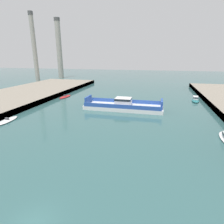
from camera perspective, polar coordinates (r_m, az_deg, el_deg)
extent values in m
cube|color=silver|center=(53.47, 3.49, 1.45)|extent=(22.42, 6.94, 1.10)
cube|color=#284CA3|center=(56.39, 4.13, 3.40)|extent=(21.49, 0.25, 1.10)
cube|color=#284CA3|center=(50.01, 2.82, 1.67)|extent=(21.49, 0.25, 1.10)
cube|color=silver|center=(53.05, 3.52, 3.20)|extent=(4.50, 3.77, 2.26)
cube|color=black|center=(52.87, 3.54, 4.02)|extent=(4.54, 3.81, 0.60)
cube|color=#284CA3|center=(52.31, 15.13, 2.40)|extent=(0.53, 4.77, 2.20)
cube|color=#284CA3|center=(55.88, -7.35, 3.76)|extent=(0.53, 4.77, 2.20)
ellipsoid|color=red|center=(71.59, -14.30, 4.63)|extent=(2.60, 7.13, 0.41)
cube|color=#4C4C51|center=(71.50, -14.32, 4.98)|extent=(0.83, 0.43, 0.50)
ellipsoid|color=white|center=(50.01, -29.66, -2.30)|extent=(2.97, 6.95, 0.43)
cube|color=#4C4C51|center=(49.88, -29.73, -1.80)|extent=(0.84, 0.48, 0.50)
ellipsoid|color=#237075|center=(69.05, 24.38, 3.26)|extent=(2.93, 6.88, 0.57)
cube|color=silver|center=(69.37, 24.44, 4.02)|extent=(1.82, 2.49, 1.10)
cube|color=black|center=(69.35, 24.45, 4.14)|extent=(1.87, 2.56, 0.33)
cylinder|color=#9E998E|center=(119.86, -22.90, 17.71)|extent=(2.44, 2.44, 38.26)
cylinder|color=#4C4C4C|center=(121.88, -23.97, 26.20)|extent=(2.64, 2.64, 2.00)
cylinder|color=#9E998E|center=(137.89, -16.05, 18.24)|extent=(3.56, 3.56, 39.08)
cylinder|color=#4C4C4C|center=(139.77, -16.72, 25.83)|extent=(3.84, 3.84, 2.00)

